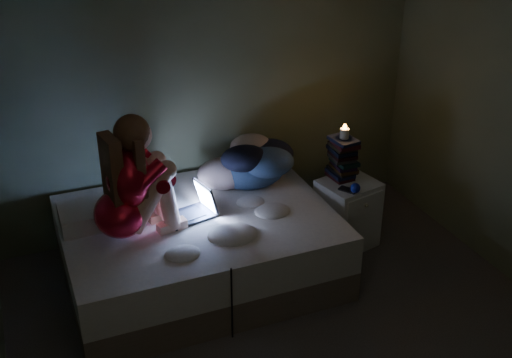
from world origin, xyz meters
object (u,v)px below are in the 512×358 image
candle (345,131)px  nightstand (347,213)px  bed (199,247)px  laptop (188,202)px  phone (344,189)px  woman (117,181)px

candle → nightstand: bearing=-76.8°
bed → nightstand: nightstand is taller
laptop → phone: (1.22, -0.12, -0.08)m
candle → laptop: bearing=-176.8°
woman → candle: size_ratio=10.95×
bed → candle: bearing=3.6°
woman → laptop: woman is taller
phone → nightstand: bearing=22.8°
nightstand → woman: bearing=169.8°
bed → candle: (1.23, 0.08, 0.71)m
candle → phone: candle is taller
laptop → nightstand: bearing=-13.9°
nightstand → phone: phone is taller
laptop → candle: 1.34m
nightstand → bed: bearing=167.0°
bed → candle: candle is taller
bed → woman: bearing=-171.9°
woman → candle: bearing=-4.2°
nightstand → candle: size_ratio=7.08×
laptop → nightstand: size_ratio=0.63×
bed → phone: bearing=-5.5°
laptop → nightstand: (1.32, -0.02, -0.37)m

